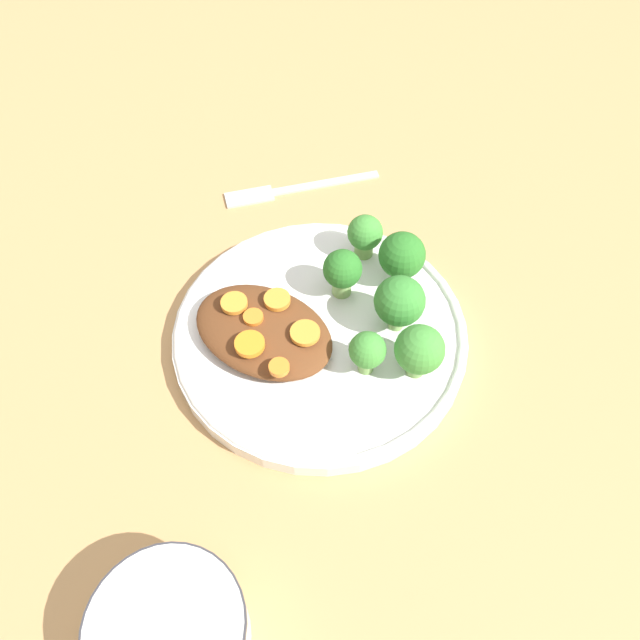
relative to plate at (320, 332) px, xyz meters
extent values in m
plane|color=tan|center=(0.00, 0.00, -0.01)|extent=(4.00, 4.00, 0.00)
cylinder|color=silver|center=(0.00, 0.00, 0.00)|extent=(0.28, 0.28, 0.02)
torus|color=silver|center=(0.00, 0.00, 0.01)|extent=(0.28, 0.28, 0.01)
cylinder|color=white|center=(-0.05, 0.28, 0.02)|extent=(0.11, 0.11, 0.05)
cylinder|color=#333338|center=(-0.05, 0.28, 0.04)|extent=(0.11, 0.11, 0.01)
cylinder|color=white|center=(-0.05, 0.28, 0.03)|extent=(0.09, 0.09, 0.01)
ellipsoid|color=#5B3319|center=(0.04, 0.04, 0.02)|extent=(0.14, 0.10, 0.02)
cylinder|color=#7FA85B|center=(0.01, -0.05, 0.02)|extent=(0.02, 0.02, 0.02)
sphere|color=#286B23|center=(0.01, -0.05, 0.04)|extent=(0.04, 0.04, 0.04)
cylinder|color=#7FA85B|center=(-0.06, -0.04, 0.02)|extent=(0.02, 0.02, 0.02)
sphere|color=#337A2D|center=(-0.06, -0.04, 0.04)|extent=(0.05, 0.05, 0.05)
cylinder|color=#7FA85B|center=(-0.04, -0.09, 0.02)|extent=(0.01, 0.01, 0.02)
sphere|color=#286B23|center=(-0.04, -0.09, 0.04)|extent=(0.05, 0.05, 0.05)
cylinder|color=#759E51|center=(-0.10, -0.01, 0.02)|extent=(0.02, 0.02, 0.02)
sphere|color=#3D8433|center=(-0.10, -0.01, 0.04)|extent=(0.04, 0.04, 0.04)
cylinder|color=#759E51|center=(0.01, -0.11, 0.02)|extent=(0.02, 0.02, 0.02)
sphere|color=#3D8433|center=(0.01, -0.11, 0.04)|extent=(0.04, 0.04, 0.04)
cylinder|color=#759E51|center=(-0.06, 0.02, 0.02)|extent=(0.01, 0.01, 0.02)
sphere|color=#3D8433|center=(-0.06, 0.02, 0.04)|extent=(0.03, 0.03, 0.03)
cylinder|color=orange|center=(0.04, 0.06, 0.03)|extent=(0.03, 0.03, 0.01)
cylinder|color=orange|center=(0.05, 0.04, 0.03)|extent=(0.02, 0.02, 0.00)
cylinder|color=orange|center=(0.00, 0.03, 0.03)|extent=(0.03, 0.03, 0.00)
cylinder|color=orange|center=(0.04, 0.01, 0.03)|extent=(0.03, 0.03, 0.01)
cylinder|color=orange|center=(0.07, 0.03, 0.03)|extent=(0.03, 0.03, 0.01)
cylinder|color=orange|center=(0.00, 0.07, 0.03)|extent=(0.02, 0.02, 0.01)
cube|color=#B7B7B7|center=(0.11, -0.19, -0.01)|extent=(0.10, 0.10, 0.01)
cube|color=#B7B7B7|center=(0.17, -0.13, -0.01)|extent=(0.06, 0.06, 0.01)
camera|label=1|loc=(-0.18, 0.29, 0.49)|focal=35.00mm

